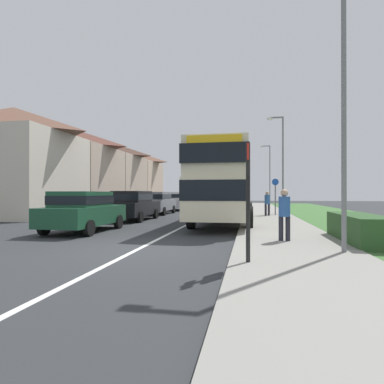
{
  "coord_description": "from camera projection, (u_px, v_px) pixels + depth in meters",
  "views": [
    {
      "loc": [
        3.04,
        -8.35,
        1.55
      ],
      "look_at": [
        0.71,
        4.49,
        1.6
      ],
      "focal_mm": 29.89,
      "sensor_mm": 36.0,
      "label": 1
    }
  ],
  "objects": [
    {
      "name": "pedestrian_walking_away",
      "position": [
        267.0,
        202.0,
        20.51
      ],
      "size": [
        0.34,
        0.34,
        1.67
      ],
      "color": "#23232D",
      "rests_on": "ground_plane"
    },
    {
      "name": "parked_car_grey",
      "position": [
        158.0,
        202.0,
        23.58
      ],
      "size": [
        1.87,
        4.58,
        1.65
      ],
      "color": "slate",
      "rests_on": "ground_plane"
    },
    {
      "name": "roadside_hedge",
      "position": [
        360.0,
        230.0,
        9.59
      ],
      "size": [
        1.1,
        3.52,
        0.9
      ],
      "primitive_type": "cube",
      "color": "#2D5128",
      "rests_on": "ground_plane"
    },
    {
      "name": "street_lamp_far",
      "position": [
        269.0,
        171.0,
        38.87
      ],
      "size": [
        1.14,
        0.2,
        7.37
      ],
      "color": "slate",
      "rests_on": "ground_plane"
    },
    {
      "name": "street_lamp_mid",
      "position": [
        281.0,
        158.0,
        22.61
      ],
      "size": [
        1.14,
        0.2,
        6.99
      ],
      "color": "slate",
      "rests_on": "ground_plane"
    },
    {
      "name": "pedestrian_at_stop",
      "position": [
        284.0,
        212.0,
        9.58
      ],
      "size": [
        0.34,
        0.34,
        1.67
      ],
      "color": "#23232D",
      "rests_on": "ground_plane"
    },
    {
      "name": "lane_marking_centre",
      "position": [
        191.0,
        223.0,
        16.62
      ],
      "size": [
        0.14,
        60.0,
        0.01
      ],
      "primitive_type": "cube",
      "color": "silver",
      "rests_on": "ground_plane"
    },
    {
      "name": "parked_car_silver",
      "position": [
        176.0,
        200.0,
        29.22
      ],
      "size": [
        2.0,
        4.58,
        1.66
      ],
      "color": "#B7B7BC",
      "rests_on": "ground_plane"
    },
    {
      "name": "cycle_route_sign",
      "position": [
        275.0,
        195.0,
        21.16
      ],
      "size": [
        0.44,
        0.08,
        2.52
      ],
      "color": "slate",
      "rests_on": "ground_plane"
    },
    {
      "name": "street_lamp_near",
      "position": [
        339.0,
        88.0,
        7.81
      ],
      "size": [
        1.14,
        0.2,
        7.15
      ],
      "color": "slate",
      "rests_on": "ground_plane"
    },
    {
      "name": "parked_car_dark_green",
      "position": [
        84.0,
        210.0,
        12.81
      ],
      "size": [
        1.99,
        4.21,
        1.62
      ],
      "color": "#19472D",
      "rests_on": "ground_plane"
    },
    {
      "name": "ground_plane",
      "position": [
        137.0,
        250.0,
        8.75
      ],
      "size": [
        120.0,
        120.0,
        0.0
      ],
      "primitive_type": "plane",
      "color": "#2D3033"
    },
    {
      "name": "parked_car_black",
      "position": [
        133.0,
        204.0,
        18.27
      ],
      "size": [
        1.96,
        4.52,
        1.67
      ],
      "color": "black",
      "rests_on": "ground_plane"
    },
    {
      "name": "pavement_near_side",
      "position": [
        277.0,
        227.0,
        13.9
      ],
      "size": [
        3.2,
        68.0,
        0.12
      ],
      "primitive_type": "cube",
      "color": "gray",
      "rests_on": "ground_plane"
    },
    {
      "name": "house_terrace_far_side",
      "position": [
        90.0,
        172.0,
        30.74
      ],
      "size": [
        7.31,
        26.67,
        7.18
      ],
      "color": "beige",
      "rests_on": "ground_plane"
    },
    {
      "name": "bus_stop_sign",
      "position": [
        248.0,
        194.0,
        6.64
      ],
      "size": [
        0.09,
        0.52,
        2.6
      ],
      "color": "black",
      "rests_on": "ground_plane"
    },
    {
      "name": "double_decker_bus",
      "position": [
        225.0,
        182.0,
        16.48
      ],
      "size": [
        2.8,
        10.41,
        3.7
      ],
      "color": "beige",
      "rests_on": "ground_plane"
    }
  ]
}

